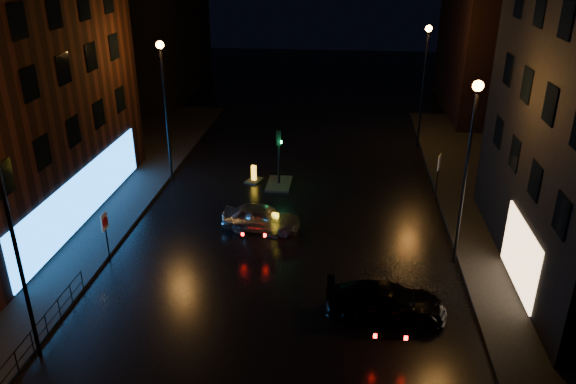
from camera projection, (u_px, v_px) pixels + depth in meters
The scene contains 16 objects.
ground at pixel (266, 334), 20.94m from camera, with size 120.00×120.00×0.00m, color black.
pavement_left at pixel (24, 218), 29.51m from camera, with size 12.00×44.00×0.15m, color black.
building_far_left at pixel (146, 17), 51.36m from camera, with size 8.00×16.00×14.00m, color black.
building_far_right at pixel (500, 40), 46.07m from camera, with size 8.00×14.00×12.00m, color black.
street_lamp_lnear at pixel (8, 215), 17.59m from camera, with size 0.44×0.44×8.37m.
street_lamp_lfar at pixel (164, 91), 32.11m from camera, with size 0.44×0.44×8.37m.
street_lamp_rnear at pixel (469, 147), 23.35m from camera, with size 0.44×0.44×8.37m.
street_lamp_rfar at pixel (425, 68), 37.87m from camera, with size 0.44×0.44×8.37m.
traffic_signal at pixel (279, 177), 33.55m from camera, with size 1.40×2.40×3.45m.
guard_railing at pixel (45, 321), 20.49m from camera, with size 0.05×6.04×1.00m.
silver_hatchback at pixel (261, 218), 28.27m from camera, with size 1.58×3.92×1.34m, color #94959B.
dark_sedan at pixel (386, 302), 21.66m from camera, with size 1.89×4.65×1.35m, color black.
bollard_near at pixel (276, 228), 28.17m from camera, with size 1.20×1.42×1.06m.
bollard_far at pixel (254, 178), 34.15m from camera, with size 1.12×1.36×1.03m.
road_sign_left at pixel (105, 226), 25.08m from camera, with size 0.08×0.57×2.37m.
road_sign_right at pixel (439, 166), 31.24m from camera, with size 0.25×0.62×2.61m.
Camera 1 is at (2.60, -16.74, 13.42)m, focal length 35.00 mm.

